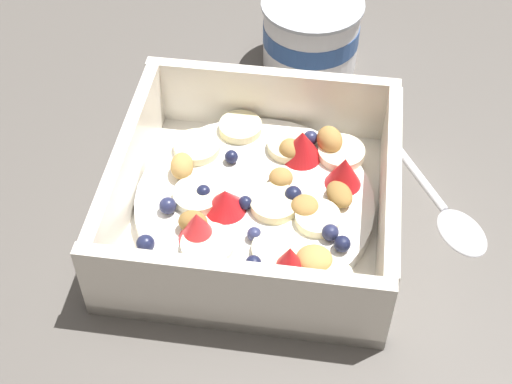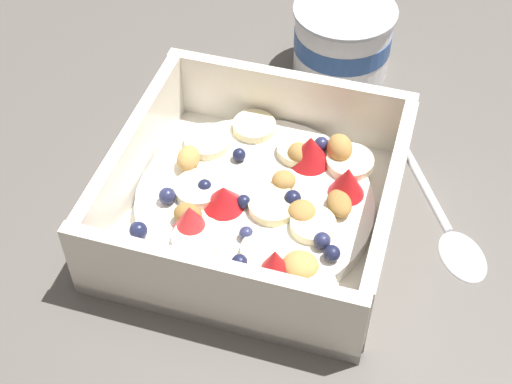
{
  "view_description": "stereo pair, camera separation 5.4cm",
  "coord_description": "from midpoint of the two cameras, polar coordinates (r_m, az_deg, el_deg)",
  "views": [
    {
      "loc": [
        0.05,
        -0.38,
        0.43
      ],
      "look_at": [
        0.0,
        -0.02,
        0.03
      ],
      "focal_mm": 52.01,
      "sensor_mm": 36.0,
      "label": 1
    },
    {
      "loc": [
        0.11,
        -0.37,
        0.43
      ],
      "look_at": [
        0.0,
        -0.02,
        0.03
      ],
      "focal_mm": 52.01,
      "sensor_mm": 36.0,
      "label": 2
    }
  ],
  "objects": [
    {
      "name": "ground_plane",
      "position": [
        0.57,
        3.07,
        -0.94
      ],
      "size": [
        2.4,
        2.4,
        0.0
      ],
      "primitive_type": "plane",
      "color": "#56514C"
    },
    {
      "name": "yogurt_cup",
      "position": [
        0.68,
        8.97,
        11.41
      ],
      "size": [
        0.09,
        0.09,
        0.06
      ],
      "color": "white",
      "rests_on": "ground"
    },
    {
      "name": "fruit_bowl",
      "position": [
        0.54,
        3.0,
        -0.82
      ],
      "size": [
        0.2,
        0.2,
        0.07
      ],
      "color": "white",
      "rests_on": "ground"
    },
    {
      "name": "spoon",
      "position": [
        0.58,
        17.22,
        -2.66
      ],
      "size": [
        0.1,
        0.16,
        0.01
      ],
      "color": "silver",
      "rests_on": "ground"
    }
  ]
}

